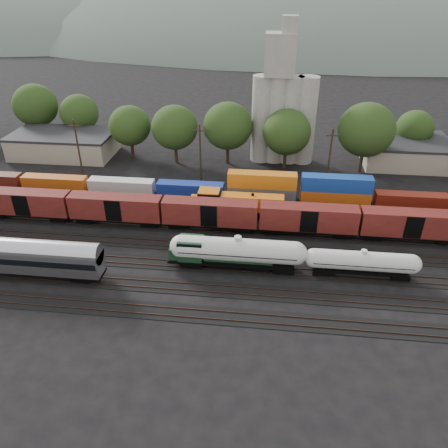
# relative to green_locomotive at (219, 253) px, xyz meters

# --- Properties ---
(ground) EXTENTS (600.00, 600.00, 0.00)m
(ground) POSITION_rel_green_locomotive_xyz_m (5.17, 5.00, -2.41)
(ground) COLOR black
(tracks) EXTENTS (180.00, 33.20, 0.20)m
(tracks) POSITION_rel_green_locomotive_xyz_m (5.17, 5.00, -2.36)
(tracks) COLOR black
(tracks) RESTS_ON ground
(green_locomotive) EXTENTS (15.87, 2.80, 4.20)m
(green_locomotive) POSITION_rel_green_locomotive_xyz_m (0.00, 0.00, 0.00)
(green_locomotive) COLOR black
(green_locomotive) RESTS_ON ground
(tank_car_a) EXTENTS (18.98, 3.40, 4.97)m
(tank_car_a) POSITION_rel_green_locomotive_xyz_m (2.63, 0.00, 0.53)
(tank_car_a) COLOR silver
(tank_car_a) RESTS_ON ground
(tank_car_b) EXTENTS (15.47, 2.77, 4.06)m
(tank_car_b) POSITION_rel_green_locomotive_xyz_m (19.47, 0.00, 0.02)
(tank_car_b) COLOR silver
(tank_car_b) RESTS_ON ground
(passenger_coach) EXTENTS (24.83, 3.06, 5.64)m
(passenger_coach) POSITION_rel_green_locomotive_xyz_m (-27.39, -5.00, 1.03)
(passenger_coach) COLOR silver
(passenger_coach) RESTS_ON ground
(orange_locomotive) EXTENTS (17.36, 2.89, 4.34)m
(orange_locomotive) POSITION_rel_green_locomotive_xyz_m (0.88, 15.00, 0.07)
(orange_locomotive) COLOR black
(orange_locomotive) RESTS_ON ground
(boxcar_string) EXTENTS (184.40, 2.90, 4.20)m
(boxcar_string) POSITION_rel_green_locomotive_xyz_m (20.48, 10.00, 0.71)
(boxcar_string) COLOR black
(boxcar_string) RESTS_ON ground
(container_wall) EXTENTS (165.60, 2.60, 5.80)m
(container_wall) POSITION_rel_green_locomotive_xyz_m (6.45, 20.00, -0.06)
(container_wall) COLOR black
(container_wall) RESTS_ON ground
(grain_silo) EXTENTS (13.40, 5.00, 29.00)m
(grain_silo) POSITION_rel_green_locomotive_xyz_m (8.45, 41.00, 8.85)
(grain_silo) COLOR #A19E93
(grain_silo) RESTS_ON ground
(industrial_sheds) EXTENTS (119.38, 17.26, 5.10)m
(industrial_sheds) POSITION_rel_green_locomotive_xyz_m (11.80, 40.25, 0.15)
(industrial_sheds) COLOR #9E937F
(industrial_sheds) RESTS_ON ground
(tree_band) EXTENTS (163.40, 22.62, 14.31)m
(tree_band) POSITION_rel_green_locomotive_xyz_m (-0.56, 41.68, 5.46)
(tree_band) COLOR black
(tree_band) RESTS_ON ground
(utility_poles) EXTENTS (122.20, 0.36, 12.00)m
(utility_poles) POSITION_rel_green_locomotive_xyz_m (5.17, 27.00, 3.80)
(utility_poles) COLOR black
(utility_poles) RESTS_ON ground
(distant_hills) EXTENTS (860.00, 286.00, 130.00)m
(distant_hills) POSITION_rel_green_locomotive_xyz_m (29.09, 265.00, -22.97)
(distant_hills) COLOR #59665B
(distant_hills) RESTS_ON ground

